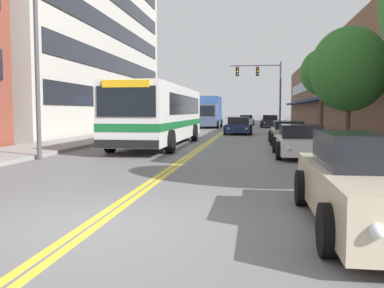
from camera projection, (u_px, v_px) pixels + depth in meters
The scene contains 19 objects.
ground_plane at pixel (228, 129), 43.35m from camera, with size 240.00×240.00×0.00m, color slate.
sidewalk_left at pixel (159, 127), 44.35m from camera, with size 3.34×106.00×0.15m.
sidewalk_right at pixel (301, 128), 42.33m from camera, with size 3.34×106.00×0.15m.
centre_line at pixel (228, 129), 43.35m from camera, with size 0.34×106.00×0.01m.
storefront_row_right at pixel (364, 88), 41.20m from camera, with size 9.10×68.00×8.08m.
city_bus at pixel (161, 113), 22.12m from camera, with size 2.91×12.17×2.98m.
car_black_parked_left_mid at pixel (178, 124), 39.40m from camera, with size 2.08×4.14×1.29m.
car_champagne_parked_right_foreground at pixel (378, 184), 6.51m from camera, with size 2.18×4.81×1.44m.
car_white_parked_right_mid at pixel (300, 142), 16.80m from camera, with size 2.01×4.70×1.24m.
car_charcoal_parked_right_far at pixel (270, 122), 46.52m from camera, with size 2.03×4.24×1.35m.
car_beige_parked_right_end at pixel (288, 133), 23.07m from camera, with size 2.01×4.44×1.24m.
car_silver_moving_lead at pixel (246, 120), 55.19m from camera, with size 2.07×4.92×1.27m.
car_navy_moving_second at pixel (239, 126), 33.06m from camera, with size 2.10×4.52×1.31m.
box_truck at pixel (209, 112), 46.10m from camera, with size 2.64×7.30×3.35m.
traffic_signal_mast at pixel (263, 82), 43.61m from camera, with size 5.24×0.38×6.77m.
street_lamp_left_near at pixel (46, 29), 15.32m from camera, with size 2.66×0.28×7.84m.
street_tree_right_mid at pixel (349, 69), 18.75m from camera, with size 3.37×3.37×5.32m.
street_tree_right_far at pixel (322, 73), 26.98m from camera, with size 2.68×2.68×5.55m.
fire_hydrant at pixel (338, 141), 17.55m from camera, with size 0.31×0.23×0.83m.
Camera 1 is at (2.47, -6.43, 1.78)m, focal length 40.00 mm.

